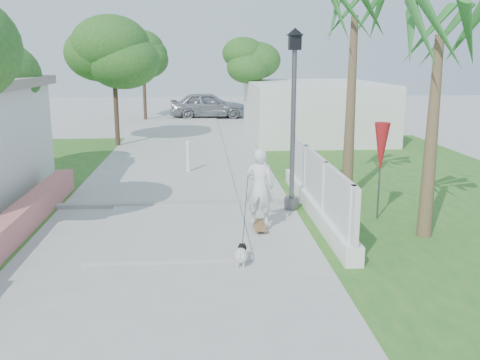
{
  "coord_description": "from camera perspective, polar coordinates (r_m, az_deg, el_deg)",
  "views": [
    {
      "loc": [
        0.66,
        -7.43,
        3.77
      ],
      "look_at": [
        1.49,
        4.09,
        1.1
      ],
      "focal_mm": 40.0,
      "sensor_mm": 36.0,
      "label": 1
    }
  ],
  "objects": [
    {
      "name": "tree_path_far",
      "position": [
        33.59,
        -10.27,
        12.89
      ],
      "size": [
        3.2,
        3.2,
        5.17
      ],
      "color": "#4C3826",
      "rests_on": "ground"
    },
    {
      "name": "ground",
      "position": [
        8.36,
        -8.47,
        -13.95
      ],
      "size": [
        90.0,
        90.0,
        0.0
      ],
      "primitive_type": "plane",
      "color": "#B7B7B2",
      "rests_on": "ground"
    },
    {
      "name": "tree_path_right",
      "position": [
        27.53,
        1.23,
        12.43
      ],
      "size": [
        3.0,
        3.0,
        4.79
      ],
      "color": "#4C3826",
      "rests_on": "ground"
    },
    {
      "name": "grass_right",
      "position": [
        17.1,
        17.74,
        -0.34
      ],
      "size": [
        8.0,
        20.0,
        0.01
      ],
      "primitive_type": "cube",
      "color": "#2B6921",
      "rests_on": "ground"
    },
    {
      "name": "parked_car",
      "position": [
        34.06,
        -3.43,
        8.0
      ],
      "size": [
        4.79,
        2.01,
        1.62
      ],
      "primitive_type": "imported",
      "rotation": [
        0.0,
        0.0,
        1.59
      ],
      "color": "#9A9DA1",
      "rests_on": "ground"
    },
    {
      "name": "bollard",
      "position": [
        17.72,
        -5.56,
        2.59
      ],
      "size": [
        0.14,
        0.14,
        1.09
      ],
      "color": "white",
      "rests_on": "ground"
    },
    {
      "name": "palm_far",
      "position": [
        14.49,
        12.09,
        15.56
      ],
      "size": [
        1.8,
        1.8,
        5.3
      ],
      "color": "brown",
      "rests_on": "ground"
    },
    {
      "name": "pink_wall",
      "position": [
        12.18,
        -23.0,
        -4.56
      ],
      "size": [
        0.45,
        8.2,
        0.8
      ],
      "color": "#C57465",
      "rests_on": "ground"
    },
    {
      "name": "street_lamp",
      "position": [
        13.19,
        5.71,
        7.1
      ],
      "size": [
        0.44,
        0.44,
        4.44
      ],
      "color": "#59595E",
      "rests_on": "ground"
    },
    {
      "name": "patio_umbrella",
      "position": [
        12.8,
        14.82,
        3.21
      ],
      "size": [
        0.36,
        0.36,
        2.3
      ],
      "color": "#59595E",
      "rests_on": "ground"
    },
    {
      "name": "skateboarder",
      "position": [
        11.28,
        1.22,
        -2.05
      ],
      "size": [
        0.93,
        2.39,
        1.83
      ],
      "rotation": [
        0.0,
        0.0,
        2.84
      ],
      "color": "olive",
      "rests_on": "ground"
    },
    {
      "name": "curb",
      "position": [
        13.95,
        -6.7,
        -2.55
      ],
      "size": [
        6.5,
        0.25,
        0.1
      ],
      "primitive_type": "cube",
      "color": "#999993",
      "rests_on": "ground"
    },
    {
      "name": "building_right",
      "position": [
        26.1,
        7.76,
        7.46
      ],
      "size": [
        6.0,
        8.0,
        2.6
      ],
      "primitive_type": "cube",
      "color": "silver",
      "rests_on": "ground"
    },
    {
      "name": "lattice_fence",
      "position": [
        13.13,
        8.04,
        -1.34
      ],
      "size": [
        0.35,
        7.0,
        1.5
      ],
      "color": "white",
      "rests_on": "ground"
    },
    {
      "name": "dog",
      "position": [
        9.96,
        0.13,
        -7.93
      ],
      "size": [
        0.32,
        0.56,
        0.38
      ],
      "rotation": [
        0.0,
        0.0,
        -0.19
      ],
      "color": "silver",
      "rests_on": "ground"
    },
    {
      "name": "palm_near",
      "position": [
        11.64,
        20.45,
        13.13
      ],
      "size": [
        1.8,
        1.8,
        4.7
      ],
      "color": "brown",
      "rests_on": "ground"
    },
    {
      "name": "tree_path_left",
      "position": [
        23.69,
        -13.31,
        12.79
      ],
      "size": [
        3.4,
        3.4,
        5.23
      ],
      "color": "#4C3826",
      "rests_on": "ground"
    },
    {
      "name": "path_strip",
      "position": [
        27.69,
        -5.48,
        5.18
      ],
      "size": [
        3.2,
        36.0,
        0.06
      ],
      "primitive_type": "cube",
      "color": "#B7B7B2",
      "rests_on": "ground"
    }
  ]
}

